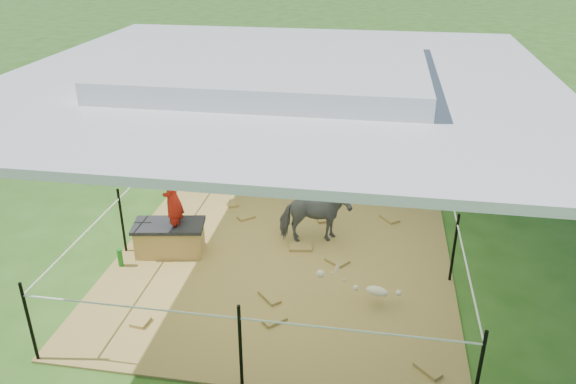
% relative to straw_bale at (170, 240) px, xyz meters
% --- Properties ---
extents(ground, '(90.00, 90.00, 0.00)m').
position_rel_straw_bale_xyz_m(ground, '(1.60, -0.07, -0.23)').
color(ground, '#2D5919').
rests_on(ground, ground).
extents(hay_patch, '(4.60, 4.60, 0.03)m').
position_rel_straw_bale_xyz_m(hay_patch, '(1.60, -0.07, -0.22)').
color(hay_patch, brown).
rests_on(hay_patch, ground).
extents(canopy_tent, '(6.30, 6.30, 2.90)m').
position_rel_straw_bale_xyz_m(canopy_tent, '(1.60, -0.07, 2.46)').
color(canopy_tent, silver).
rests_on(canopy_tent, ground).
extents(rope_fence, '(4.54, 4.54, 1.00)m').
position_rel_straw_bale_xyz_m(rope_fence, '(1.60, -0.07, 0.41)').
color(rope_fence, black).
rests_on(rope_fence, ground).
extents(straw_bale, '(0.98, 0.61, 0.41)m').
position_rel_straw_bale_xyz_m(straw_bale, '(0.00, 0.00, 0.00)').
color(straw_bale, '#B58942').
rests_on(straw_bale, hay_patch).
extents(dark_cloth, '(1.05, 0.67, 0.05)m').
position_rel_straw_bale_xyz_m(dark_cloth, '(0.00, -0.00, 0.23)').
color(dark_cloth, black).
rests_on(dark_cloth, straw_bale).
extents(woman, '(0.33, 0.44, 1.10)m').
position_rel_straw_bale_xyz_m(woman, '(0.10, -0.00, 0.75)').
color(woman, red).
rests_on(woman, straw_bale).
extents(green_bottle, '(0.08, 0.08, 0.25)m').
position_rel_straw_bale_xyz_m(green_bottle, '(-0.55, -0.45, -0.08)').
color(green_bottle, '#19741C').
rests_on(green_bottle, hay_patch).
extents(pony, '(1.08, 0.70, 0.84)m').
position_rel_straw_bale_xyz_m(pony, '(1.98, 0.63, 0.22)').
color(pony, '#48494D').
rests_on(pony, hay_patch).
extents(pink_hat, '(0.26, 0.26, 0.12)m').
position_rel_straw_bale_xyz_m(pink_hat, '(1.98, 0.63, 0.70)').
color(pink_hat, '#FC92C4').
rests_on(pink_hat, pony).
extents(foal, '(0.91, 0.64, 0.46)m').
position_rel_straw_bale_xyz_m(foal, '(2.91, -0.77, 0.03)').
color(foal, beige).
rests_on(foal, hay_patch).
extents(trash_barrel, '(0.69, 0.69, 0.88)m').
position_rel_straw_bale_xyz_m(trash_barrel, '(5.86, 6.63, 0.21)').
color(trash_barrel, blue).
rests_on(trash_barrel, ground).
extents(picnic_table_near, '(2.22, 1.84, 0.80)m').
position_rel_straw_bale_xyz_m(picnic_table_near, '(3.65, 8.72, 0.17)').
color(picnic_table_near, '#57301D').
rests_on(picnic_table_near, ground).
extents(picnic_table_far, '(2.06, 1.63, 0.78)m').
position_rel_straw_bale_xyz_m(picnic_table_far, '(6.25, 9.44, 0.16)').
color(picnic_table_far, brown).
rests_on(picnic_table_far, ground).
extents(distant_person, '(0.70, 0.63, 1.17)m').
position_rel_straw_bale_xyz_m(distant_person, '(4.27, 7.81, 0.35)').
color(distant_person, '#3691CB').
rests_on(distant_person, ground).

